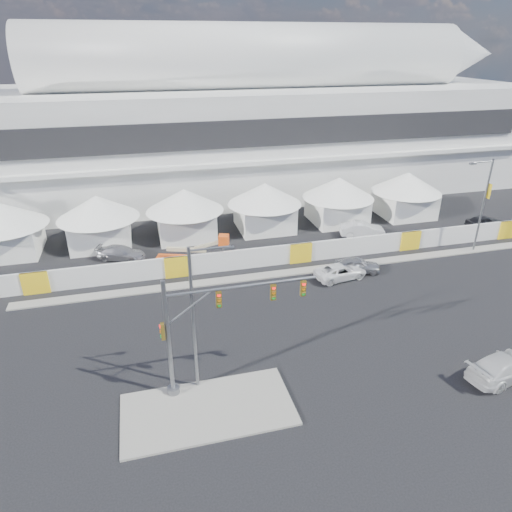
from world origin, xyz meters
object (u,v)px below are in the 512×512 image
object	(u,v)px
pickup_near	(505,366)
lot_car_a	(362,229)
streetlight_curb	(483,200)
lot_car_c	(121,253)
lot_car_b	(484,222)
pickup_curb	(341,271)
boom_lift	(182,258)
streetlight_median	(197,310)
traffic_mast	(200,330)
sedan_silver	(357,265)

from	to	relation	value
pickup_near	lot_car_a	size ratio (longest dim) A/B	1.13
lot_car_a	streetlight_curb	xyz separation A→B (m)	(9.27, -6.44, 4.75)
lot_car_c	lot_car_b	bearing A→B (deg)	-70.17
pickup_near	lot_car_c	distance (m)	34.25
pickup_curb	boom_lift	bearing A→B (deg)	58.34
pickup_curb	lot_car_b	size ratio (longest dim) A/B	1.19
lot_car_c	streetlight_median	world-z (taller)	streetlight_median
lot_car_b	traffic_mast	size ratio (longest dim) A/B	0.44
pickup_curb	streetlight_curb	size ratio (longest dim) A/B	0.51
lot_car_a	traffic_mast	distance (m)	29.13
streetlight_curb	traffic_mast	bearing A→B (deg)	-155.66
sedan_silver	streetlight_median	distance (m)	20.94
lot_car_b	traffic_mast	world-z (taller)	traffic_mast
lot_car_a	boom_lift	xyz separation A→B (m)	(-20.19, -2.65, 0.15)
traffic_mast	streetlight_curb	distance (m)	33.05
lot_car_a	lot_car_b	xyz separation A→B (m)	(14.91, -1.12, -0.11)
pickup_curb	pickup_near	distance (m)	15.89
pickup_near	streetlight_median	xyz separation A→B (m)	(-18.98, 4.06, 4.79)
lot_car_c	streetlight_curb	size ratio (longest dim) A/B	0.49
sedan_silver	lot_car_a	xyz separation A→B (m)	(4.39, 7.80, 0.09)
lot_car_c	streetlight_curb	world-z (taller)	streetlight_curb
lot_car_c	streetlight_curb	bearing A→B (deg)	-79.09
lot_car_b	boom_lift	distance (m)	35.13
lot_car_a	streetlight_median	bearing A→B (deg)	149.29
pickup_curb	lot_car_b	distance (m)	22.61
pickup_curb	boom_lift	xyz separation A→B (m)	(-13.75, 5.91, 0.28)
lot_car_a	traffic_mast	xyz separation A→B (m)	(-20.82, -20.06, 3.61)
pickup_near	traffic_mast	size ratio (longest dim) A/B	0.60
pickup_near	boom_lift	bearing A→B (deg)	29.08
streetlight_curb	pickup_near	bearing A→B (deg)	-122.79
lot_car_c	traffic_mast	xyz separation A→B (m)	(5.06, -20.73, 3.73)
lot_car_a	lot_car_b	distance (m)	14.95
sedan_silver	traffic_mast	distance (m)	20.83
pickup_near	streetlight_curb	world-z (taller)	streetlight_curb
boom_lift	lot_car_b	bearing A→B (deg)	22.48
pickup_curb	boom_lift	distance (m)	14.97
traffic_mast	streetlight_curb	bearing A→B (deg)	24.34
traffic_mast	streetlight_median	bearing A→B (deg)	103.26
boom_lift	streetlight_median	bearing A→B (deg)	-72.36
boom_lift	lot_car_c	bearing A→B (deg)	169.69
sedan_silver	lot_car_c	world-z (taller)	sedan_silver
pickup_curb	streetlight_median	size ratio (longest dim) A/B	0.52
pickup_near	lot_car_a	bearing A→B (deg)	-16.35
pickup_near	boom_lift	size ratio (longest dim) A/B	0.76
lot_car_a	lot_car_b	world-z (taller)	lot_car_a
lot_car_c	streetlight_median	bearing A→B (deg)	-143.93
sedan_silver	lot_car_a	bearing A→B (deg)	-10.53
lot_car_c	boom_lift	distance (m)	6.59
pickup_near	sedan_silver	bearing A→B (deg)	-2.94
sedan_silver	traffic_mast	bearing A→B (deg)	145.58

